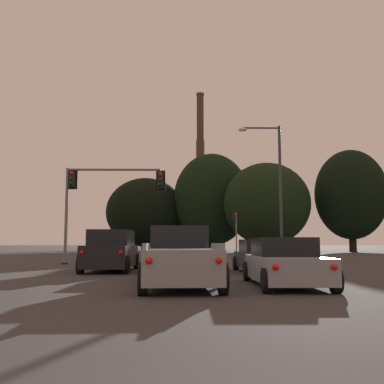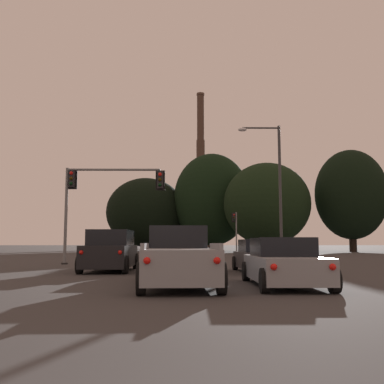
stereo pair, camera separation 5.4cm
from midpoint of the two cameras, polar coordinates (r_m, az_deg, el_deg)
The scene contains 13 objects.
sedan_right_lane_front at distance 20.06m, azimuth 8.82°, elevation -8.14°, with size 2.13×4.76×1.43m.
pickup_truck_center_lane_second at distance 13.65m, azimuth -1.57°, elevation -8.43°, with size 2.40×5.58×1.82m.
suv_left_lane_front at distance 20.95m, azimuth -10.22°, elevation -7.41°, with size 2.11×4.91×1.86m.
sedan_right_lane_second at distance 13.75m, azimuth 11.61°, elevation -8.86°, with size 2.01×4.71×1.43m.
suv_center_lane_front at distance 20.01m, azimuth -1.73°, elevation -7.56°, with size 2.14×4.92×1.86m.
traffic_light_overhead_left at distance 28.02m, azimuth -11.56°, elevation 0.28°, with size 6.20×0.50×5.86m.
traffic_light_far_right at distance 58.62m, azimuth 5.54°, elevation -4.33°, with size 0.78×0.50×5.28m.
street_lamp at distance 32.24m, azimuth 10.43°, elevation 1.67°, with size 3.04×0.36×9.62m.
smokestack at distance 145.99m, azimuth 1.12°, elevation 0.84°, with size 5.13×5.13×50.96m.
treeline_far_left at distance 72.85m, azimuth 2.59°, elevation -0.94°, with size 12.41×11.17×15.83m.
treeline_left_mid at distance 71.04m, azimuth 19.57°, elevation -0.30°, with size 10.64×9.57×15.24m.
treeline_right_mid at distance 67.38m, azimuth 9.52°, elevation -1.49°, with size 12.86×11.57×13.19m.
treeline_center_right at distance 74.99m, azimuth -5.87°, elevation -2.57°, with size 13.09×11.78×12.10m.
Camera 2 is at (0.29, -1.63, 1.26)m, focal length 42.00 mm.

